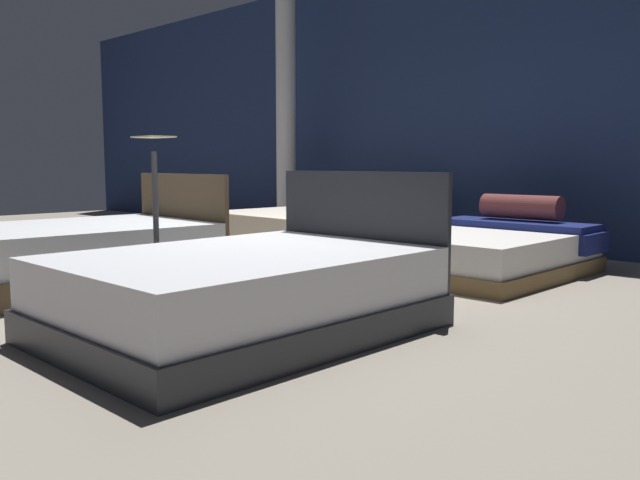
# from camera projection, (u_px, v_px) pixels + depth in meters

# --- Properties ---
(ground_plane) EXTENTS (18.00, 18.00, 0.02)m
(ground_plane) POSITION_uv_depth(u_px,v_px,m) (270.00, 284.00, 5.54)
(ground_plane) COLOR gray
(showroom_back_wall) EXTENTS (18.00, 0.06, 3.50)m
(showroom_back_wall) POSITION_uv_depth(u_px,v_px,m) (484.00, 98.00, 7.73)
(showroom_back_wall) COLOR navy
(showroom_back_wall) RESTS_ON ground_plane
(bed_0) EXTENTS (1.64, 2.19, 0.90)m
(bed_0) POSITION_uv_depth(u_px,v_px,m) (74.00, 255.00, 5.39)
(bed_0) COLOR brown
(bed_0) RESTS_ON ground_plane
(bed_1) EXTENTS (1.55, 2.13, 0.94)m
(bed_1) POSITION_uv_depth(u_px,v_px,m) (246.00, 291.00, 3.89)
(bed_1) COLOR #27292F
(bed_1) RESTS_ON ground_plane
(bed_2) EXTENTS (1.67, 2.15, 0.56)m
(bed_2) POSITION_uv_depth(u_px,v_px,m) (320.00, 230.00, 7.41)
(bed_2) COLOR #2A303A
(bed_2) RESTS_ON ground_plane
(bed_3) EXTENTS (1.56, 1.92, 0.69)m
(bed_3) POSITION_uv_depth(u_px,v_px,m) (485.00, 250.00, 5.98)
(bed_3) COLOR brown
(bed_3) RESTS_ON ground_plane
(price_sign) EXTENTS (0.28, 0.24, 1.18)m
(price_sign) POSITION_uv_depth(u_px,v_px,m) (156.00, 238.00, 4.73)
(price_sign) COLOR #3F3F44
(price_sign) RESTS_ON ground_plane
(support_pillar) EXTENTS (0.27, 0.27, 3.50)m
(support_pillar) POSITION_uv_depth(u_px,v_px,m) (286.00, 108.00, 9.11)
(support_pillar) COLOR silver
(support_pillar) RESTS_ON ground_plane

